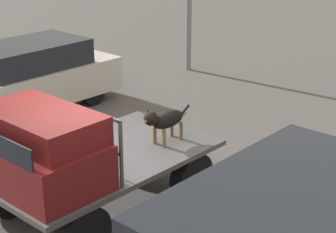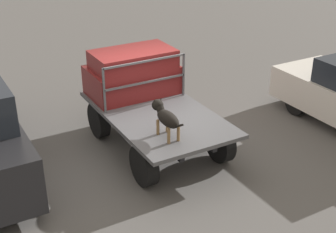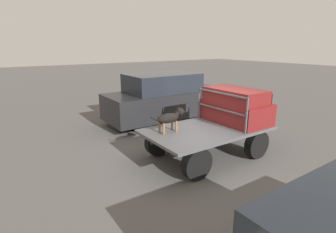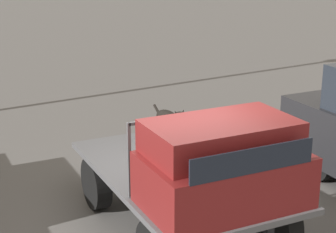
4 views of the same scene
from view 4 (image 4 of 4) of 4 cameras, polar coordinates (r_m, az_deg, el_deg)
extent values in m
plane|color=#514F4C|center=(8.33, 1.21, -11.09)|extent=(80.00, 80.00, 0.00)
cylinder|color=black|center=(7.72, 11.05, -10.46)|extent=(0.81, 0.24, 0.81)
cylinder|color=black|center=(9.43, 2.86, -4.85)|extent=(0.81, 0.24, 0.81)
cylinder|color=black|center=(8.78, -7.30, -6.71)|extent=(0.81, 0.24, 0.81)
cube|color=black|center=(8.18, 3.52, -6.20)|extent=(3.35, 0.10, 0.18)
cube|color=black|center=(7.87, -1.13, -7.13)|extent=(3.35, 0.10, 0.18)
cube|color=#4C4C4F|center=(7.96, 1.25, -5.81)|extent=(3.64, 2.07, 0.08)
cube|color=maroon|center=(6.90, 5.68, -6.39)|extent=(1.22, 1.95, 0.65)
cube|color=maroon|center=(6.78, 5.41, -2.06)|extent=(1.04, 1.80, 0.40)
cube|color=black|center=(6.26, 8.69, -4.46)|extent=(0.02, 1.60, 0.30)
cube|color=#4C4C4F|center=(7.86, 9.09, -2.17)|extent=(0.04, 0.04, 0.99)
cube|color=#4C4C4F|center=(6.99, -3.95, -4.49)|extent=(0.04, 0.04, 0.99)
cube|color=#4C4C4F|center=(7.23, 3.02, 0.24)|extent=(0.04, 1.91, 0.04)
cube|color=#4C4C4F|center=(7.38, 2.96, -3.28)|extent=(0.04, 1.91, 0.04)
cylinder|color=brown|center=(8.86, 1.19, -2.05)|extent=(0.06, 0.06, 0.30)
cylinder|color=brown|center=(8.77, -0.01, -2.25)|extent=(0.06, 0.06, 0.30)
cylinder|color=brown|center=(9.21, 0.01, -1.28)|extent=(0.06, 0.06, 0.30)
cylinder|color=brown|center=(9.13, -1.15, -1.46)|extent=(0.06, 0.06, 0.30)
ellipsoid|color=black|center=(8.92, 0.00, -0.29)|extent=(0.67, 0.27, 0.27)
sphere|color=brown|center=(8.77, 0.53, -0.92)|extent=(0.12, 0.12, 0.12)
cylinder|color=black|center=(8.65, 0.83, -0.33)|extent=(0.19, 0.15, 0.19)
sphere|color=black|center=(8.53, 1.18, -0.23)|extent=(0.23, 0.23, 0.23)
cone|color=brown|center=(8.46, 1.48, -0.52)|extent=(0.12, 0.12, 0.12)
cone|color=black|center=(8.54, 1.52, 0.46)|extent=(0.06, 0.08, 0.10)
cone|color=black|center=(8.49, 0.78, 0.35)|extent=(0.06, 0.08, 0.10)
cylinder|color=black|center=(9.24, -1.06, 0.53)|extent=(0.28, 0.04, 0.19)
cylinder|color=black|center=(10.08, 15.20, -4.62)|extent=(0.60, 0.20, 0.60)
camera|label=1|loc=(9.51, 57.93, 12.92)|focal=60.00mm
camera|label=2|loc=(16.32, 1.91, 21.23)|focal=50.00mm
camera|label=3|loc=(11.66, -36.06, 10.28)|focal=28.00mm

